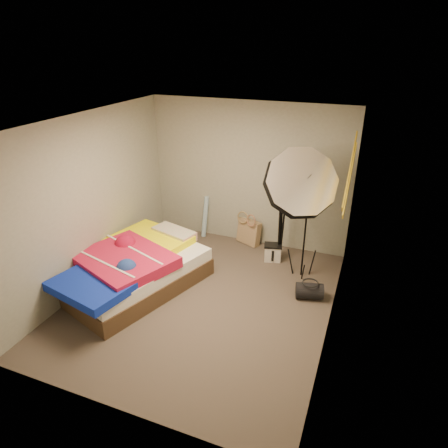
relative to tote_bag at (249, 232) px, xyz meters
The scene contains 15 objects.
floor 1.91m from the tote_bag, 92.27° to the right, with size 4.00×4.00×0.00m, color brown.
ceiling 2.97m from the tote_bag, 92.27° to the right, with size 4.00×4.00×0.00m, color silver.
wall_back 1.04m from the tote_bag, 127.04° to the left, with size 3.50×3.50×0.00m, color #97998B.
wall_front 4.03m from the tote_bag, 91.11° to the right, with size 3.50×3.50×0.00m, color #97998B.
wall_left 2.83m from the tote_bag, 133.85° to the right, with size 4.00×4.00×0.00m, color #97998B.
wall_right 2.73m from the tote_bag, 48.61° to the right, with size 4.00×4.00×0.00m, color #97998B.
tote_bag is the anchor object (origin of this frame).
wrapping_roll 0.87m from the tote_bag, behind, with size 0.09×0.09×0.76m, color #5393BB.
camera_case 0.72m from the tote_bag, 38.37° to the right, with size 0.27×0.19×0.27m, color beige.
duffel_bag 1.87m from the tote_bag, 44.25° to the right, with size 0.23×0.23×0.38m, color black.
wall_stripe_upper 2.72m from the tote_bag, 38.16° to the right, with size 0.02×1.10×0.10m, color gold.
wall_stripe_lower 2.49m from the tote_bag, 32.40° to the right, with size 0.02×1.10×0.10m, color gold.
bed 2.27m from the tote_bag, 121.67° to the right, with size 2.00×2.49×0.60m.
photo_umbrella 1.91m from the tote_bag, 42.60° to the right, with size 1.09×1.11×2.18m.
camera_tripod 0.92m from the tote_bag, 29.87° to the right, with size 0.09×0.09×1.32m.
Camera 1 is at (2.00, -4.26, 3.40)m, focal length 32.00 mm.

